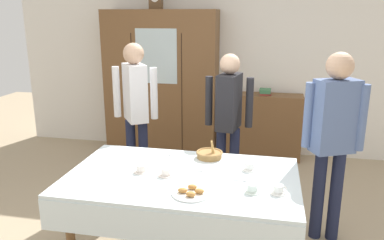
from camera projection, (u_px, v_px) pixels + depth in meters
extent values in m
cube|color=silver|center=(226.00, 61.00, 5.63)|extent=(6.40, 0.10, 2.70)
cylinder|color=brown|center=(71.00, 236.00, 2.96)|extent=(0.07, 0.07, 0.74)
cylinder|color=brown|center=(114.00, 189.00, 3.76)|extent=(0.07, 0.07, 0.74)
cylinder|color=brown|center=(278.00, 205.00, 3.45)|extent=(0.07, 0.07, 0.74)
cube|color=silver|center=(182.00, 177.00, 3.10)|extent=(1.85, 1.13, 0.03)
cube|color=silver|center=(163.00, 228.00, 2.61)|extent=(1.85, 0.01, 0.24)
cube|color=brown|center=(161.00, 83.00, 5.61)|extent=(1.62, 0.45, 2.08)
cube|color=silver|center=(156.00, 56.00, 5.29)|extent=(0.58, 0.01, 0.75)
cube|color=black|center=(133.00, 92.00, 5.50)|extent=(0.01, 0.01, 1.66)
cube|color=black|center=(182.00, 95.00, 5.36)|extent=(0.01, 0.01, 1.66)
cube|color=brown|center=(156.00, 0.00, 5.32)|extent=(0.18, 0.10, 0.24)
cube|color=brown|center=(263.00, 126.00, 5.52)|extent=(1.06, 0.35, 0.93)
cube|color=#99332D|center=(265.00, 94.00, 5.40)|extent=(0.17, 0.19, 0.02)
cube|color=#3D754C|center=(265.00, 92.00, 5.39)|extent=(0.15, 0.19, 0.03)
cube|color=#3D754C|center=(265.00, 90.00, 5.38)|extent=(0.16, 0.17, 0.02)
cylinder|color=white|center=(249.00, 169.00, 3.20)|extent=(0.13, 0.13, 0.01)
cylinder|color=white|center=(249.00, 166.00, 3.19)|extent=(0.08, 0.08, 0.05)
torus|color=white|center=(254.00, 166.00, 3.18)|extent=(0.04, 0.01, 0.04)
cylinder|color=#47230F|center=(249.00, 163.00, 3.18)|extent=(0.06, 0.06, 0.01)
cylinder|color=white|center=(278.00, 193.00, 2.78)|extent=(0.13, 0.13, 0.01)
cylinder|color=white|center=(278.00, 189.00, 2.77)|extent=(0.08, 0.08, 0.05)
torus|color=white|center=(284.00, 189.00, 2.76)|extent=(0.04, 0.01, 0.04)
cylinder|color=silver|center=(252.00, 192.00, 2.80)|extent=(0.13, 0.13, 0.01)
cylinder|color=silver|center=(252.00, 188.00, 2.79)|extent=(0.08, 0.08, 0.05)
torus|color=silver|center=(257.00, 188.00, 2.78)|extent=(0.04, 0.01, 0.04)
cylinder|color=white|center=(166.00, 175.00, 3.08)|extent=(0.13, 0.13, 0.01)
cylinder|color=white|center=(165.00, 171.00, 3.07)|extent=(0.08, 0.08, 0.05)
torus|color=white|center=(170.00, 172.00, 3.07)|extent=(0.04, 0.01, 0.04)
cylinder|color=#47230F|center=(165.00, 169.00, 3.07)|extent=(0.06, 0.06, 0.01)
cylinder|color=white|center=(141.00, 172.00, 3.15)|extent=(0.13, 0.13, 0.01)
cylinder|color=white|center=(141.00, 168.00, 3.14)|extent=(0.08, 0.08, 0.05)
torus|color=white|center=(145.00, 168.00, 3.14)|extent=(0.04, 0.01, 0.04)
cylinder|color=#9E7542|center=(209.00, 155.00, 3.46)|extent=(0.22, 0.22, 0.05)
torus|color=#9E7542|center=(209.00, 152.00, 3.45)|extent=(0.24, 0.24, 0.02)
cylinder|color=tan|center=(212.00, 148.00, 3.42)|extent=(0.03, 0.02, 0.12)
cylinder|color=tan|center=(213.00, 147.00, 3.43)|extent=(0.05, 0.05, 0.12)
cylinder|color=tan|center=(213.00, 147.00, 3.45)|extent=(0.04, 0.04, 0.12)
cylinder|color=white|center=(191.00, 193.00, 2.76)|extent=(0.28, 0.28, 0.01)
ellipsoid|color=#BC7F3D|center=(199.00, 191.00, 2.75)|extent=(0.07, 0.05, 0.04)
ellipsoid|color=#BC7F3D|center=(192.00, 187.00, 2.81)|extent=(0.07, 0.05, 0.04)
ellipsoid|color=#BC7F3D|center=(183.00, 190.00, 2.76)|extent=(0.07, 0.05, 0.04)
ellipsoid|color=#BC7F3D|center=(191.00, 194.00, 2.70)|extent=(0.07, 0.05, 0.04)
cube|color=silver|center=(164.00, 155.00, 3.53)|extent=(0.10, 0.01, 0.00)
ellipsoid|color=silver|center=(170.00, 155.00, 3.52)|extent=(0.03, 0.02, 0.01)
cube|color=silver|center=(195.00, 171.00, 3.17)|extent=(0.10, 0.01, 0.00)
ellipsoid|color=silver|center=(201.00, 171.00, 3.16)|extent=(0.03, 0.02, 0.01)
cube|color=silver|center=(238.00, 180.00, 2.99)|extent=(0.10, 0.01, 0.00)
ellipsoid|color=silver|center=(245.00, 181.00, 2.98)|extent=(0.03, 0.02, 0.01)
cylinder|color=#191E38|center=(221.00, 162.00, 4.37)|extent=(0.11, 0.11, 0.80)
cylinder|color=#191E38|center=(234.00, 163.00, 4.34)|extent=(0.11, 0.11, 0.80)
cube|color=#232328|center=(229.00, 102.00, 4.17)|extent=(0.26, 0.39, 0.60)
sphere|color=#DBB293|center=(230.00, 64.00, 4.06)|extent=(0.22, 0.22, 0.22)
cylinder|color=#232328|center=(209.00, 101.00, 4.21)|extent=(0.08, 0.08, 0.54)
cylinder|color=#232328|center=(249.00, 103.00, 4.12)|extent=(0.08, 0.08, 0.54)
cylinder|color=#191E38|center=(318.00, 195.00, 3.51)|extent=(0.11, 0.11, 0.85)
cylinder|color=#191E38|center=(335.00, 196.00, 3.48)|extent=(0.11, 0.11, 0.85)
cube|color=slate|center=(335.00, 117.00, 3.30)|extent=(0.41, 0.34, 0.64)
sphere|color=tan|center=(340.00, 66.00, 3.19)|extent=(0.23, 0.23, 0.23)
cylinder|color=slate|center=(308.00, 115.00, 3.34)|extent=(0.08, 0.08, 0.57)
cylinder|color=slate|center=(362.00, 118.00, 3.26)|extent=(0.08, 0.08, 0.57)
cylinder|color=#191E38|center=(131.00, 155.00, 4.51)|extent=(0.11, 0.11, 0.85)
cylinder|color=#191E38|center=(144.00, 156.00, 4.49)|extent=(0.11, 0.11, 0.85)
cube|color=silver|center=(135.00, 93.00, 4.30)|extent=(0.37, 0.41, 0.64)
sphere|color=tan|center=(133.00, 53.00, 4.19)|extent=(0.23, 0.23, 0.23)
cylinder|color=silver|center=(117.00, 92.00, 4.34)|extent=(0.08, 0.08, 0.57)
cylinder|color=silver|center=(154.00, 93.00, 4.26)|extent=(0.08, 0.08, 0.57)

